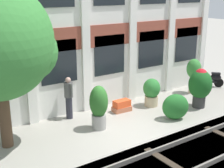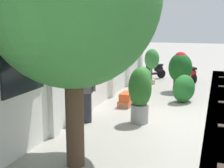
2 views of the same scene
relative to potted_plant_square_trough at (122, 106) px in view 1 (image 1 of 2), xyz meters
name	(u,v)px [view 1 (image 1 of 2)]	position (x,y,z in m)	size (l,w,h in m)	color
ground_plane	(124,132)	(-1.14, -1.69, -0.23)	(80.00, 80.00, 0.00)	#9E998E
apartment_facade	(81,6)	(-1.14, 1.23, 4.08)	(14.57, 0.64, 8.66)	silver
rail_tracks	(173,166)	(-1.14, -4.15, -0.37)	(22.21, 2.80, 0.43)	#423F3A
potted_plant_square_trough	(122,106)	(0.00, 0.00, 0.00)	(0.82, 0.47, 0.49)	#B76647
potted_plant_glazed_jar	(152,91)	(1.46, -0.21, 0.44)	(0.75, 0.75, 1.24)	tan
potted_plant_tall_urn	(194,70)	(4.35, 0.00, 0.93)	(0.70, 0.70, 1.71)	tan
potted_plant_fluted_column	(200,85)	(3.07, -1.49, 0.77)	(1.00, 1.00, 1.72)	#333333
potted_plant_ribbed_drum	(99,105)	(-1.70, -0.89, 0.70)	(0.68, 0.68, 1.66)	gray
scooter_second_parked	(211,79)	(5.94, 0.13, 0.21)	(1.01, 1.07, 0.98)	black
resident_by_doorway	(69,96)	(-2.16, 0.59, 0.68)	(0.34, 0.53, 1.70)	#282833
topiary_hedge	(175,107)	(1.25, -1.86, 0.28)	(1.05, 0.70, 1.03)	#236B28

